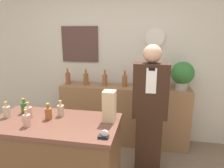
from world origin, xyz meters
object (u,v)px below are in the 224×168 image
object	(u,v)px
paper_bag	(109,106)
tape_dispenser	(104,135)
potted_plant	(182,74)
shopkeeper	(150,112)

from	to	relation	value
paper_bag	tape_dispenser	xyz separation A→B (m)	(0.02, -0.35, -0.13)
potted_plant	tape_dispenser	distance (m)	1.73
shopkeeper	tape_dispenser	world-z (taller)	shopkeeper
potted_plant	paper_bag	world-z (taller)	potted_plant
paper_bag	tape_dispenser	distance (m)	0.38
paper_bag	tape_dispenser	bearing A→B (deg)	-86.08
shopkeeper	potted_plant	bearing A→B (deg)	54.22
shopkeeper	potted_plant	xyz separation A→B (m)	(0.45, 0.63, 0.37)
shopkeeper	paper_bag	xyz separation A→B (m)	(-0.40, -0.52, 0.24)
potted_plant	paper_bag	size ratio (longest dim) A/B	1.34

